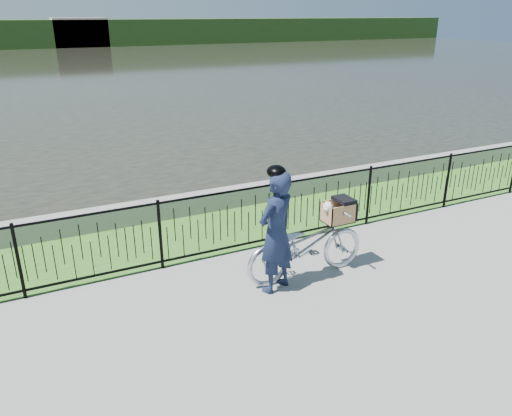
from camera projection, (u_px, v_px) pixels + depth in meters
ground at (265, 302)px, 6.97m from camera, size 120.00×120.00×0.00m
grass_strip at (200, 233)px, 9.14m from camera, size 60.00×2.00×0.01m
water at (47, 71)px, 34.51m from camera, size 120.00×120.00×0.00m
quay_wall at (182, 205)px, 9.90m from camera, size 60.00×0.30×0.40m
fence at (220, 224)px, 8.09m from camera, size 14.00×0.06×1.15m
far_treeline at (23, 34)px, 56.50m from camera, size 120.00×6.00×3.00m
far_building_right at (80, 32)px, 57.68m from camera, size 6.00×3.00×3.20m
bicycle_rig at (307, 244)px, 7.48m from camera, size 1.97×0.69×1.19m
cyclist at (276, 231)px, 6.98m from camera, size 0.77×0.65×1.87m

